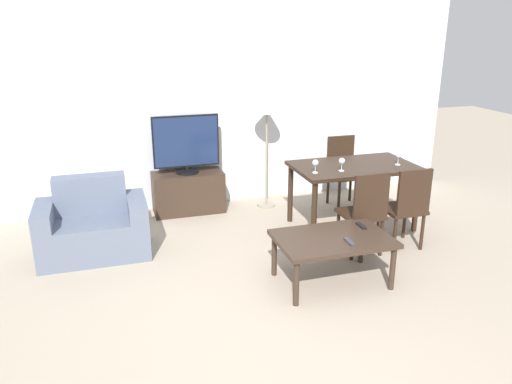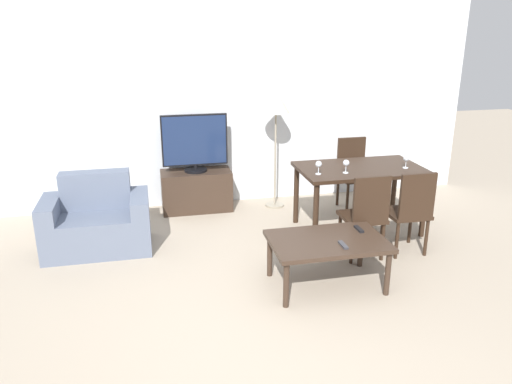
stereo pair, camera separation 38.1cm
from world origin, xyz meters
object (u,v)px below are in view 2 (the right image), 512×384
at_px(remote_secondary, 343,245).
at_px(dining_chair_near_right, 410,209).
at_px(dining_chair_near, 366,213).
at_px(coffee_table, 327,244).
at_px(dining_table, 360,175).
at_px(remote_primary, 359,229).
at_px(dining_chair_far, 353,170).
at_px(floor_lamp, 276,107).
at_px(armchair, 97,223).
at_px(tv, 195,143).
at_px(wine_glass_left, 406,159).
at_px(wine_glass_right, 346,164).
at_px(wine_glass_center, 319,165).
at_px(tv_stand, 197,191).

bearing_deg(remote_secondary, dining_chair_near_right, 32.00).
bearing_deg(dining_chair_near, coffee_table, -141.86).
relative_size(dining_table, remote_primary, 9.12).
distance_m(dining_chair_far, floor_lamp, 1.27).
bearing_deg(remote_secondary, remote_primary, 47.34).
relative_size(armchair, dining_chair_near, 1.21).
bearing_deg(tv, dining_table, -30.85).
distance_m(dining_table, wine_glass_left, 0.53).
bearing_deg(coffee_table, wine_glass_right, 60.67).
height_order(tv, remote_primary, tv).
height_order(dining_chair_near, remote_primary, dining_chair_near).
relative_size(dining_table, wine_glass_center, 9.37).
relative_size(coffee_table, floor_lamp, 0.68).
height_order(tv, wine_glass_left, tv).
bearing_deg(tv, remote_secondary, -66.74).
distance_m(floor_lamp, remote_secondary, 2.40).
bearing_deg(dining_table, remote_primary, -113.51).
bearing_deg(dining_chair_near, remote_secondary, -128.58).
bearing_deg(tv_stand, tv, -90.00).
distance_m(remote_secondary, wine_glass_center, 1.23).
xyz_separation_m(dining_chair_far, wine_glass_right, (-0.49, -0.90, 0.35)).
bearing_deg(wine_glass_left, dining_chair_near_right, -111.76).
height_order(armchair, wine_glass_center, wine_glass_center).
relative_size(tv_stand, dining_chair_far, 0.98).
distance_m(dining_chair_far, wine_glass_right, 1.08).
bearing_deg(tv_stand, dining_chair_far, -9.11).
height_order(tv_stand, dining_table, dining_table).
height_order(dining_chair_far, wine_glass_left, dining_chair_far).
relative_size(dining_chair_near_right, remote_secondary, 5.91).
bearing_deg(tv, wine_glass_right, -39.39).
relative_size(dining_chair_far, wine_glass_left, 6.07).
distance_m(tv, dining_chair_near, 2.32).
bearing_deg(remote_secondary, tv_stand, 113.24).
height_order(dining_table, wine_glass_left, wine_glass_left).
height_order(dining_chair_near, dining_chair_far, same).
bearing_deg(wine_glass_center, remote_primary, -83.05).
xyz_separation_m(floor_lamp, remote_primary, (0.28, -1.96, -0.82)).
relative_size(floor_lamp, remote_secondary, 9.94).
relative_size(coffee_table, dining_table, 0.74).
xyz_separation_m(dining_table, wine_glass_right, (-0.25, -0.18, 0.19)).
bearing_deg(wine_glass_right, wine_glass_left, 3.01).
relative_size(armchair, wine_glass_center, 7.33).
bearing_deg(dining_table, dining_chair_far, 71.54).
relative_size(remote_primary, wine_glass_right, 1.03).
bearing_deg(coffee_table, dining_chair_near_right, 22.85).
bearing_deg(tv, dining_chair_near, -49.66).
distance_m(wine_glass_left, wine_glass_right, 0.72).
bearing_deg(wine_glass_right, dining_table, 36.15).
distance_m(dining_table, dining_chair_near, 0.77).
bearing_deg(dining_table, wine_glass_right, -143.85).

